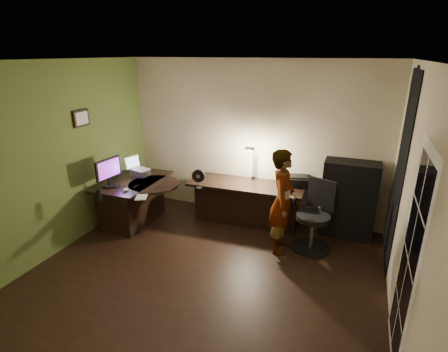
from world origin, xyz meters
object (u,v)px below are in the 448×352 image
(desk_left, at_px, (135,201))
(desk_right, at_px, (245,203))
(monitor, at_px, (108,176))
(person, at_px, (283,202))
(office_chair, at_px, (313,217))
(cabinet, at_px, (348,199))

(desk_left, bearing_deg, desk_right, 19.91)
(desk_left, xyz_separation_m, desk_right, (1.77, 0.66, -0.02))
(monitor, distance_m, person, 2.74)
(desk_right, bearing_deg, monitor, -154.17)
(monitor, height_order, office_chair, monitor)
(desk_right, xyz_separation_m, cabinet, (1.62, 0.21, 0.25))
(desk_right, bearing_deg, cabinet, 5.35)
(desk_left, height_order, office_chair, office_chair)
(desk_left, xyz_separation_m, person, (2.53, 0.02, 0.39))
(desk_right, xyz_separation_m, office_chair, (1.18, -0.44, 0.16))
(desk_right, height_order, monitor, monitor)
(desk_left, bearing_deg, person, 0.01)
(desk_right, distance_m, monitor, 2.28)
(desk_right, height_order, person, person)
(desk_right, bearing_deg, person, -42.30)
(desk_left, xyz_separation_m, office_chair, (2.95, 0.22, 0.13))
(desk_left, relative_size, cabinet, 1.09)
(desk_left, relative_size, person, 0.86)
(desk_left, bearing_deg, monitor, -115.82)
(desk_right, distance_m, office_chair, 1.27)
(desk_left, height_order, monitor, monitor)
(desk_right, bearing_deg, desk_left, -161.72)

